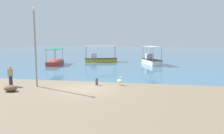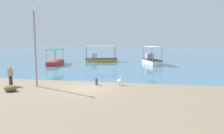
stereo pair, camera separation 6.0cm
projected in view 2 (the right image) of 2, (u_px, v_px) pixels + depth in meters
The scene contains 10 objects.
ground at pixel (86, 89), 17.60m from camera, with size 120.00×120.00×0.00m, color #7E6E55.
harbor_water at pixel (135, 53), 64.41m from camera, with size 110.00×90.00×0.00m, color teal.
fishing_boat_far_left at pixel (100, 58), 38.85m from camera, with size 5.90×3.45×2.77m.
fishing_boat_far_right at pixel (152, 60), 34.44m from camera, with size 3.33×5.05×2.83m.
fishing_boat_near_right at pixel (55, 61), 34.57m from camera, with size 2.67×5.55×2.42m.
pelican at pixel (120, 81), 18.94m from camera, with size 0.71×0.57×0.80m.
lamp_post at pixel (35, 43), 18.06m from camera, with size 0.28×0.28×6.56m.
mooring_bollard at pixel (96, 81), 19.05m from camera, with size 0.22×0.22×0.63m.
fisherman_standing at pixel (10, 75), 18.71m from camera, with size 0.31×0.44×1.69m.
net_pile at pixel (10, 88), 16.76m from camera, with size 1.00×0.85×0.48m, color brown.
Camera 2 is at (5.19, -16.57, 3.99)m, focal length 35.00 mm.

